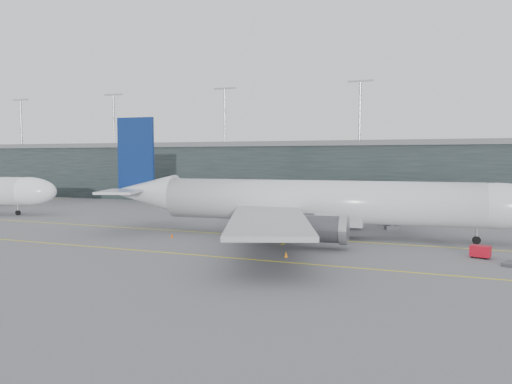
% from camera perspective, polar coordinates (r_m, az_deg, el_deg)
% --- Properties ---
extents(ground, '(320.00, 320.00, 0.00)m').
position_cam_1_polar(ground, '(76.16, 1.70, -4.60)').
color(ground, '#5B5B60').
rests_on(ground, ground).
extents(taxiline_a, '(160.00, 0.25, 0.02)m').
position_cam_1_polar(taxiline_a, '(72.45, 0.63, -5.03)').
color(taxiline_a, yellow).
rests_on(taxiline_a, ground).
extents(taxiline_b, '(160.00, 0.25, 0.02)m').
position_cam_1_polar(taxiline_b, '(58.00, -5.04, -7.33)').
color(taxiline_b, yellow).
rests_on(taxiline_b, ground).
extents(taxiline_lead_main, '(0.25, 60.00, 0.02)m').
position_cam_1_polar(taxiline_lead_main, '(93.84, 8.72, -3.01)').
color(taxiline_lead_main, yellow).
rests_on(taxiline_lead_main, ground).
extents(taxiline_lead_adj, '(0.25, 60.00, 0.02)m').
position_cam_1_polar(taxiline_lead_adj, '(135.90, -26.33, -1.22)').
color(taxiline_lead_adj, yellow).
rests_on(taxiline_lead_adj, ground).
extents(terminal, '(240.00, 36.00, 29.00)m').
position_cam_1_polar(terminal, '(131.42, 10.28, 2.29)').
color(terminal, black).
rests_on(terminal, ground).
extents(main_aircraft, '(63.01, 59.04, 17.66)m').
position_cam_1_polar(main_aircraft, '(71.74, 6.54, -1.17)').
color(main_aircraft, silver).
rests_on(main_aircraft, ground).
extents(jet_bridge, '(18.17, 43.78, 6.39)m').
position_cam_1_polar(jet_bridge, '(94.41, 14.50, -0.14)').
color(jet_bridge, '#2C2C31').
rests_on(jet_bridge, ground).
extents(gse_cart, '(2.36, 1.84, 1.42)m').
position_cam_1_polar(gse_cart, '(62.09, 24.27, -6.18)').
color(gse_cart, '#A90C1B').
rests_on(gse_cart, ground).
extents(uld_a, '(2.14, 1.91, 1.63)m').
position_cam_1_polar(uld_a, '(86.23, 0.54, -3.01)').
color(uld_a, '#3D3D42').
rests_on(uld_a, ground).
extents(uld_b, '(2.02, 1.72, 1.64)m').
position_cam_1_polar(uld_b, '(88.32, 3.71, -2.85)').
color(uld_b, '#3D3D42').
rests_on(uld_b, ground).
extents(uld_c, '(2.53, 2.30, 1.88)m').
position_cam_1_polar(uld_c, '(86.73, 4.41, -2.90)').
color(uld_c, '#3D3D42').
rests_on(uld_c, ground).
extents(cone_wing_stbd, '(0.42, 0.42, 0.67)m').
position_cam_1_polar(cone_wing_stbd, '(57.22, 3.45, -7.14)').
color(cone_wing_stbd, orange).
rests_on(cone_wing_stbd, ground).
extents(cone_wing_port, '(0.39, 0.39, 0.62)m').
position_cam_1_polar(cone_wing_port, '(84.03, 8.34, -3.62)').
color(cone_wing_port, orange).
rests_on(cone_wing_port, ground).
extents(cone_tail, '(0.42, 0.42, 0.67)m').
position_cam_1_polar(cone_tail, '(71.60, -9.59, -4.93)').
color(cone_tail, '#DA510C').
rests_on(cone_tail, ground).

